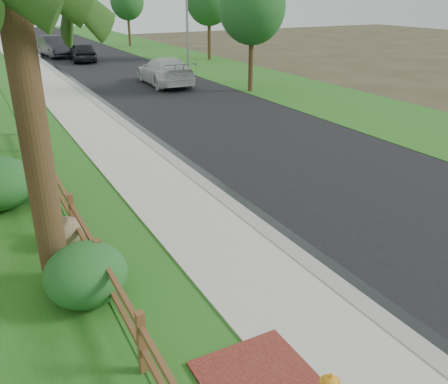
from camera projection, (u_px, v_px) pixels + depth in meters
ground at (347, 316)px, 8.33m from camera, size 120.00×120.00×0.00m
road at (99, 61)px, 38.76m from camera, size 8.00×90.00×0.02m
curb at (46, 64)px, 36.92m from camera, size 0.40×90.00×0.12m
wet_gutter at (50, 64)px, 37.09m from camera, size 0.50×90.00×0.00m
sidewalk at (28, 65)px, 36.37m from camera, size 2.20×90.00×0.10m
grass_strip at (1, 67)px, 35.55m from camera, size 1.60×90.00×0.06m
verge_far at (177, 56)px, 41.74m from camera, size 6.00×90.00×0.04m
ranch_fence at (62, 195)px, 11.73m from camera, size 0.12×16.92×1.10m
white_suv at (165, 71)px, 28.63m from camera, size 2.54×5.73×1.64m
dark_car_mid at (83, 52)px, 38.31m from camera, size 2.29×4.72×1.55m
dark_car_far at (55, 46)px, 41.11m from camera, size 2.37×5.39×1.72m
streetlight at (185, 4)px, 33.26m from camera, size 1.83×0.44×7.92m
boulder at (63, 232)px, 10.51m from camera, size 1.25×1.11×0.68m
shrub_a at (86, 274)px, 8.54m from camera, size 1.94×1.94×1.13m
tree_near_right at (252, 7)px, 25.35m from camera, size 3.62×3.62×6.52m
tree_far_right at (127, 1)px, 48.09m from camera, size 3.38×3.38×6.23m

